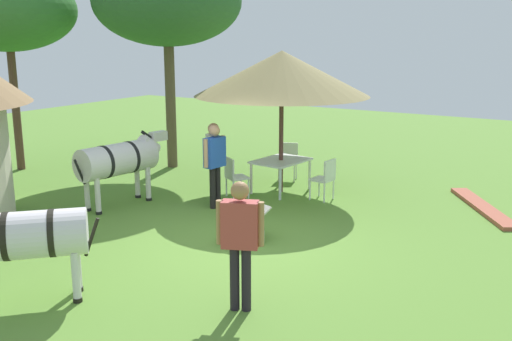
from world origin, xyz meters
name	(u,v)px	position (x,y,z in m)	size (l,w,h in m)	color
ground_plane	(239,242)	(0.00, 0.00, 0.00)	(36.00, 36.00, 0.00)	#5B8932
shade_umbrella	(282,73)	(3.31, 1.01, 2.67)	(3.86, 3.86, 3.16)	#55312E
patio_dining_table	(281,163)	(3.31, 1.01, 0.65)	(1.37, 1.07, 0.74)	silver
patio_chair_west_end	(234,175)	(2.31, 1.63, 0.52)	(0.59, 0.60, 0.90)	silver
patio_chair_near_hut	(325,177)	(3.18, -0.15, 0.52)	(0.48, 0.46, 0.90)	white
patio_chair_near_lawn	(288,159)	(4.40, 1.41, 0.52)	(0.55, 0.56, 0.90)	silver
guest_beside_umbrella	(215,158)	(1.50, 1.55, 1.04)	(0.61, 0.27, 1.73)	black
guest_behind_table	(214,156)	(1.73, 1.74, 1.03)	(0.45, 0.51, 1.72)	black
standing_watcher	(240,234)	(-2.13, -1.42, 1.04)	(0.38, 0.58, 1.73)	black
striped_lounge_chair	(243,228)	(0.07, -0.05, 0.25)	(0.94, 0.78, 0.61)	#C74C42
zebra_nearest_camera	(119,160)	(0.61, 3.34, 0.97)	(2.37, 0.90, 1.51)	silver
zebra_by_umbrella	(24,236)	(-3.41, 1.14, 0.93)	(1.70, 1.68, 1.46)	silver
acacia_tree_far_lawn	(167,2)	(4.04, 4.76, 4.30)	(3.80, 3.80, 5.46)	brown
acacia_tree_left_background	(7,11)	(1.69, 8.00, 4.07)	(3.42, 3.42, 5.11)	brown
brick_patio_kerb	(483,207)	(4.27, -3.21, 0.04)	(2.80, 0.36, 0.08)	#A9543E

